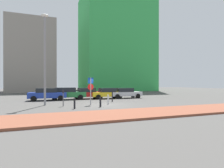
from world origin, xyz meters
TOP-DOWN VIEW (x-y plane):
  - ground_plane at (0.00, 0.00)m, footprint 120.00×120.00m
  - sidewalk_brick at (0.00, -5.64)m, footprint 40.00×3.62m
  - parked_car_blue at (-5.27, 6.61)m, footprint 4.42×2.07m
  - parked_car_green at (-2.92, 6.92)m, footprint 4.66×2.06m
  - parked_car_red at (-0.16, 7.16)m, footprint 4.29×2.18m
  - parked_car_yellow at (2.42, 6.60)m, footprint 4.41×1.99m
  - parked_car_silver at (5.05, 6.40)m, footprint 4.50×2.00m
  - parking_sign_post at (-1.26, 0.50)m, footprint 0.60×0.12m
  - parking_meter at (-3.84, 0.36)m, footprint 0.18×0.14m
  - street_lamp at (-5.44, 1.63)m, footprint 0.70×0.36m
  - traffic_bollard_near at (-0.76, -1.22)m, footprint 0.17×0.17m
  - traffic_bollard_mid at (1.75, 2.64)m, footprint 0.13×0.13m
  - traffic_bollard_far at (-3.07, -1.53)m, footprint 0.15×0.15m
  - traffic_bollard_edge at (0.57, 0.62)m, footprint 0.14×0.14m
  - building_colorful_midrise at (13.21, 32.54)m, footprint 18.94×17.45m
  - building_under_construction at (-8.83, 33.03)m, footprint 10.71×14.09m

SIDE VIEW (x-z plane):
  - ground_plane at x=0.00m, z-range 0.00..0.00m
  - sidewalk_brick at x=0.00m, z-range 0.00..0.14m
  - traffic_bollard_far at x=-3.07m, z-range 0.00..0.86m
  - traffic_bollard_near at x=-0.76m, z-range 0.00..0.86m
  - traffic_bollard_edge at x=0.57m, z-range 0.00..0.96m
  - traffic_bollard_mid at x=1.75m, z-range 0.00..1.09m
  - parked_car_silver at x=5.05m, z-range 0.03..1.46m
  - parked_car_yellow at x=2.42m, z-range 0.03..1.47m
  - parked_car_red at x=-0.16m, z-range 0.03..1.51m
  - parked_car_blue at x=-5.27m, z-range 0.05..1.54m
  - parked_car_green at x=-2.92m, z-range 0.04..1.59m
  - parking_meter at x=-3.84m, z-range 0.22..1.72m
  - parking_sign_post at x=-1.26m, z-range 0.34..3.01m
  - street_lamp at x=-5.44m, z-range 0.65..9.35m
  - building_under_construction at x=-8.83m, z-range 0.00..17.22m
  - building_colorful_midrise at x=13.21m, z-range 0.00..28.22m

